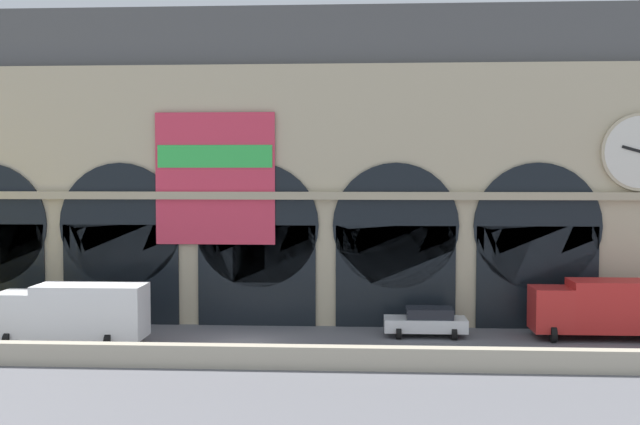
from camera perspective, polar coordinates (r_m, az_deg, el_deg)
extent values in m
plane|color=slate|center=(40.04, -5.70, -9.71)|extent=(200.00, 200.00, 0.00)
cube|color=#B2A891|center=(35.42, -6.91, -10.54)|extent=(90.00, 0.70, 1.03)
cube|color=#BCAD8C|center=(46.52, -4.29, 1.34)|extent=(49.13, 5.02, 14.93)
cube|color=#4C4C4C|center=(47.46, -4.28, 12.49)|extent=(49.13, 4.42, 3.43)
cube|color=black|center=(46.13, -14.53, -4.46)|extent=(6.78, 0.20, 5.79)
cylinder|color=black|center=(45.85, -14.58, -0.87)|extent=(7.13, 0.20, 7.13)
cube|color=black|center=(44.35, -4.71, -4.67)|extent=(6.78, 0.20, 5.79)
cylinder|color=black|center=(44.06, -4.72, -0.94)|extent=(7.13, 0.20, 7.13)
cube|color=black|center=(43.95, 5.61, -4.74)|extent=(6.78, 0.20, 5.79)
cylinder|color=black|center=(43.66, 5.63, -0.98)|extent=(7.13, 0.20, 7.13)
cube|color=black|center=(44.97, 15.79, -4.67)|extent=(6.78, 0.20, 5.79)
cylinder|color=black|center=(44.69, 15.84, -0.99)|extent=(7.13, 0.20, 7.13)
cube|color=black|center=(45.68, 22.13, 4.37)|extent=(1.10, 0.04, 0.46)
cube|color=#D8334C|center=(44.24, -7.79, 2.51)|extent=(6.87, 0.12, 7.53)
cube|color=green|center=(44.17, -7.82, 4.15)|extent=(6.59, 0.04, 1.29)
cube|color=tan|center=(43.88, -4.75, 1.26)|extent=(49.13, 0.50, 0.44)
cube|color=white|center=(42.36, -21.44, -7.04)|extent=(2.00, 2.30, 2.30)
cube|color=white|center=(40.91, -16.63, -7.02)|extent=(5.50, 2.30, 2.70)
cylinder|color=black|center=(41.69, -22.14, -8.82)|extent=(0.28, 0.84, 0.84)
cylinder|color=black|center=(43.53, -20.96, -8.30)|extent=(0.28, 0.84, 0.84)
cylinder|color=black|center=(39.80, -15.41, -9.26)|extent=(0.28, 0.84, 0.84)
cylinder|color=black|center=(41.72, -14.48, -8.68)|extent=(0.28, 0.84, 0.84)
cube|color=white|center=(42.03, 7.81, -8.21)|extent=(4.40, 1.80, 0.70)
cube|color=black|center=(41.93, 8.12, -7.37)|extent=(2.46, 1.62, 0.55)
cylinder|color=black|center=(41.22, 5.86, -8.92)|extent=(0.28, 0.60, 0.60)
cylinder|color=black|center=(42.80, 5.76, -8.47)|extent=(0.28, 0.60, 0.60)
cylinder|color=black|center=(41.45, 9.92, -8.88)|extent=(0.28, 0.60, 0.60)
cylinder|color=black|center=(43.02, 9.67, -8.44)|extent=(0.28, 0.60, 0.60)
cube|color=red|center=(42.77, 16.74, -6.86)|extent=(2.00, 2.30, 2.30)
cube|color=red|center=(43.76, 21.55, -6.46)|extent=(5.50, 2.30, 2.70)
cylinder|color=black|center=(41.97, 16.91, -8.65)|extent=(0.28, 0.84, 0.84)
cylinder|color=black|center=(43.95, 16.27, -8.12)|extent=(0.28, 0.84, 0.84)
cylinder|color=black|center=(45.35, 22.62, -7.88)|extent=(0.28, 0.84, 0.84)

